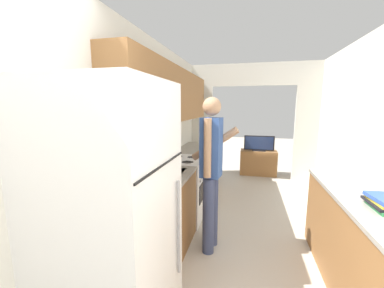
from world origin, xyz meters
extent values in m
cube|color=silver|center=(-1.32, 1.65, 1.25)|extent=(0.06, 6.91, 2.50)
cube|color=brown|center=(-1.13, 2.70, 1.79)|extent=(0.32, 3.10, 0.73)
cube|color=silver|center=(-1.16, 4.54, 1.02)|extent=(0.65, 0.06, 2.05)
cube|color=silver|center=(1.16, 4.54, 1.02)|extent=(0.65, 0.06, 2.05)
cube|color=silver|center=(0.00, 4.54, 2.27)|extent=(2.98, 0.06, 0.45)
cube|color=brown|center=(-0.99, 1.71, 0.43)|extent=(0.60, 1.13, 0.85)
cube|color=gray|center=(-0.99, 1.70, 0.87)|extent=(0.62, 1.14, 0.03)
cube|color=brown|center=(-0.99, 3.62, 0.43)|extent=(0.60, 1.25, 0.85)
cube|color=gray|center=(-0.99, 3.63, 0.87)|extent=(0.62, 1.26, 0.03)
cube|color=#9EA3A8|center=(-0.99, 1.95, 0.88)|extent=(0.42, 0.44, 0.00)
cube|color=white|center=(-0.92, 0.74, 0.90)|extent=(0.74, 0.78, 1.80)
cube|color=black|center=(-0.55, 0.74, 1.30)|extent=(0.01, 0.75, 0.01)
cylinder|color=#99999E|center=(-0.53, 0.99, 0.76)|extent=(0.02, 0.02, 0.72)
cube|color=white|center=(-0.98, 2.64, 0.44)|extent=(0.62, 0.73, 0.89)
cube|color=black|center=(-0.67, 2.64, 0.44)|extent=(0.01, 0.49, 0.27)
cylinder|color=#B7B7BC|center=(-0.65, 2.64, 0.66)|extent=(0.02, 0.58, 0.02)
cube|color=white|center=(-1.27, 2.64, 0.96)|extent=(0.04, 0.73, 0.14)
cylinder|color=#232328|center=(-0.86, 2.48, 0.88)|extent=(0.16, 0.16, 0.01)
cylinder|color=#232328|center=(-0.86, 2.80, 0.88)|extent=(0.16, 0.16, 0.01)
cylinder|color=#232328|center=(-1.10, 2.48, 0.88)|extent=(0.16, 0.16, 0.01)
cylinder|color=#232328|center=(-1.10, 2.80, 0.88)|extent=(0.16, 0.16, 0.01)
cylinder|color=#384266|center=(-0.46, 1.87, 0.43)|extent=(0.14, 0.14, 0.87)
cylinder|color=#384266|center=(-0.44, 2.04, 0.43)|extent=(0.14, 0.14, 0.87)
cube|color=#335193|center=(-0.45, 1.95, 1.19)|extent=(0.23, 0.23, 0.65)
cylinder|color=tan|center=(-0.46, 1.81, 1.21)|extent=(0.09, 0.09, 0.62)
cylinder|color=tan|center=(-0.43, 2.10, 1.21)|extent=(0.56, 0.14, 0.42)
sphere|color=tan|center=(-0.45, 1.95, 1.64)|extent=(0.20, 0.20, 0.20)
cube|color=brown|center=(0.19, 5.20, 0.29)|extent=(0.84, 0.42, 0.58)
cube|color=black|center=(0.19, 5.16, 0.59)|extent=(0.30, 0.16, 0.02)
cube|color=black|center=(0.19, 5.16, 0.78)|extent=(0.69, 0.04, 0.34)
cube|color=navy|center=(0.19, 5.13, 0.78)|extent=(0.64, 0.01, 0.30)
camera|label=1|loc=(-0.06, -0.55, 1.65)|focal=22.00mm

